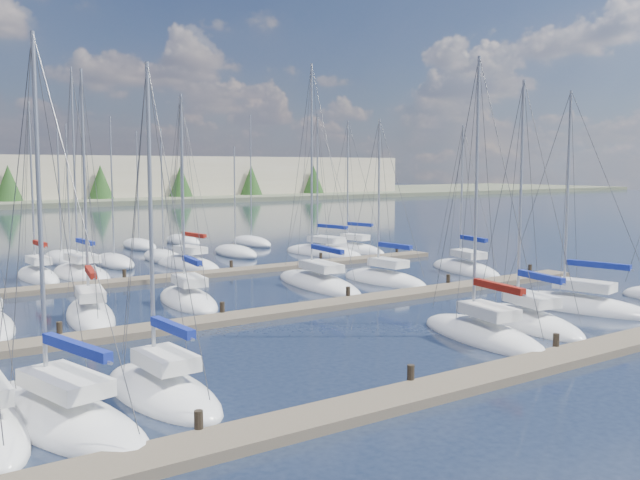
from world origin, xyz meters
TOP-DOWN VIEW (x-y plane):
  - ground at (0.00, 60.00)m, footprint 400.00×400.00m
  - dock_near at (0.00, 2.01)m, footprint 44.00×1.93m
  - dock_mid at (0.00, 16.01)m, footprint 44.00×1.93m
  - dock_far at (0.00, 30.01)m, footprint 44.00×1.93m
  - sailboat_q at (15.51, 35.47)m, footprint 4.48×9.36m
  - sailboat_c at (-11.37, 7.01)m, footprint 2.85×6.99m
  - sailboat_r at (18.89, 35.68)m, footprint 3.28×7.73m
  - sailboat_d at (3.45, 6.35)m, footprint 3.84×8.33m
  - sailboat_m at (17.96, 21.07)m, footprint 4.34×8.42m
  - sailboat_i at (-9.47, 20.69)m, footprint 3.91×8.33m
  - sailboat_e at (7.25, 7.03)m, footprint 4.15×8.14m
  - sailboat_k at (5.57, 22.14)m, footprint 3.94×10.22m
  - sailboat_n at (-8.39, 35.54)m, footprint 2.22×6.99m
  - sailboat_p at (2.55, 35.28)m, footprint 3.53×8.30m
  - sailboat_o at (-5.60, 35.04)m, footprint 3.20×8.26m
  - sailboat_j at (-3.69, 21.65)m, footprint 3.53×7.55m
  - sailboat_f at (12.67, 8.00)m, footprint 4.07×8.94m
  - sailboat_l at (10.04, 20.80)m, footprint 2.87×7.58m
  - sailboat_b at (-14.83, 6.50)m, footprint 4.60×9.33m
  - distant_boats at (-4.34, 43.76)m, footprint 36.93×20.75m

SIDE VIEW (x-z plane):
  - ground at x=0.00m, z-range 0.00..0.00m
  - dock_near at x=0.00m, z-range -0.40..0.70m
  - dock_mid at x=0.00m, z-range -0.40..0.70m
  - dock_far at x=0.00m, z-range -0.40..0.70m
  - sailboat_q at x=15.51m, z-range -6.28..6.62m
  - sailboat_b at x=-14.83m, z-range -5.98..6.33m
  - sailboat_m at x=17.96m, z-range -5.51..5.86m
  - sailboat_l at x=10.04m, z-range -5.58..5.93m
  - sailboat_f at x=12.67m, z-range -6.02..6.38m
  - sailboat_c at x=-11.37m, z-range -5.70..6.07m
  - sailboat_j at x=-3.69m, z-range -6.02..6.39m
  - sailboat_p at x=2.55m, z-range -6.65..7.02m
  - sailboat_e at x=7.25m, z-range -6.07..6.44m
  - sailboat_k at x=5.57m, z-range -7.26..7.63m
  - sailboat_d at x=3.45m, z-range -6.41..6.78m
  - sailboat_o at x=-5.60m, z-range -7.42..7.80m
  - sailboat_r at x=18.89m, z-range -6.04..6.43m
  - sailboat_i at x=-9.47m, z-range -6.42..6.81m
  - sailboat_n at x=-8.39m, z-range -6.19..6.59m
  - distant_boats at x=-4.34m, z-range -6.36..6.94m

